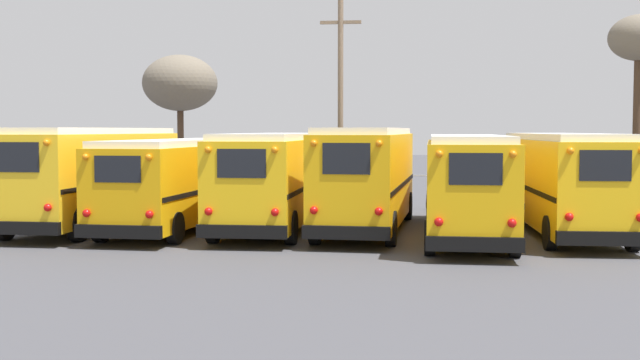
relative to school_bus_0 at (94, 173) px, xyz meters
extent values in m
plane|color=#424247|center=(7.71, 0.02, -1.81)|extent=(160.00, 160.00, 0.00)
cube|color=yellow|center=(0.00, 0.02, -0.06)|extent=(2.74, 10.15, 2.76)
cube|color=white|center=(0.00, 0.02, 1.42)|extent=(2.54, 9.74, 0.20)
cube|color=black|center=(-0.15, -5.06, -1.27)|extent=(2.51, 0.27, 0.36)
cube|color=black|center=(-0.15, -5.04, 0.70)|extent=(1.35, 0.07, 0.83)
sphere|color=red|center=(0.77, -5.10, -0.69)|extent=(0.22, 0.22, 0.22)
sphere|color=orange|center=(0.77, -5.10, 1.10)|extent=(0.18, 0.18, 0.18)
cube|color=black|center=(-1.24, 0.05, -0.27)|extent=(0.31, 9.88, 0.14)
cube|color=black|center=(1.24, -0.02, -0.27)|extent=(0.31, 9.88, 0.14)
cylinder|color=black|center=(-1.04, 3.79, -1.29)|extent=(0.31, 1.06, 1.05)
cylinder|color=black|center=(1.25, 3.73, -1.29)|extent=(0.31, 1.06, 1.05)
cylinder|color=black|center=(-1.25, -3.69, -1.29)|extent=(0.31, 1.06, 1.05)
cylinder|color=black|center=(1.04, -3.76, -1.29)|extent=(0.31, 1.06, 1.05)
cube|color=#E5A00C|center=(3.08, 0.06, -0.28)|extent=(2.96, 10.54, 2.42)
cube|color=white|center=(3.08, 0.06, 1.03)|extent=(2.74, 10.11, 0.20)
cube|color=black|center=(2.81, -5.19, -1.31)|extent=(2.47, 0.33, 0.36)
cube|color=black|center=(2.81, -5.16, 0.39)|extent=(1.33, 0.10, 0.73)
sphere|color=red|center=(1.90, -5.15, -0.82)|extent=(0.22, 0.22, 0.22)
sphere|color=orange|center=(1.90, -5.15, 0.71)|extent=(0.18, 0.18, 0.18)
sphere|color=red|center=(3.71, -5.24, -0.82)|extent=(0.22, 0.22, 0.22)
sphere|color=orange|center=(3.71, -5.24, 0.71)|extent=(0.18, 0.18, 0.18)
cube|color=black|center=(1.87, 0.13, -0.46)|extent=(0.56, 10.21, 0.14)
cube|color=black|center=(4.30, 0.00, -0.46)|extent=(0.56, 10.21, 0.14)
cylinder|color=black|center=(2.16, 4.03, -1.35)|extent=(0.33, 0.94, 0.93)
cylinder|color=black|center=(4.41, 3.91, -1.35)|extent=(0.33, 0.94, 0.93)
cylinder|color=black|center=(1.75, -3.79, -1.35)|extent=(0.33, 0.94, 0.93)
cylinder|color=black|center=(4.00, -3.91, -1.35)|extent=(0.33, 0.94, 0.93)
cube|color=yellow|center=(6.16, 0.27, -0.17)|extent=(2.43, 10.31, 2.60)
cube|color=white|center=(6.16, 0.27, 1.23)|extent=(2.24, 9.90, 0.20)
cube|color=black|center=(6.16, -4.92, -1.29)|extent=(2.48, 0.20, 0.36)
cube|color=black|center=(6.16, -4.90, 0.55)|extent=(1.34, 0.03, 0.78)
sphere|color=red|center=(5.25, -4.93, -0.75)|extent=(0.22, 0.22, 0.22)
sphere|color=orange|center=(5.25, -4.93, 0.91)|extent=(0.18, 0.18, 0.18)
sphere|color=red|center=(7.07, -4.93, -0.75)|extent=(0.22, 0.22, 0.22)
sphere|color=orange|center=(7.07, -4.93, 0.91)|extent=(0.18, 0.18, 0.18)
cube|color=black|center=(4.94, 0.27, -0.36)|extent=(0.03, 10.10, 0.14)
cube|color=black|center=(7.39, 0.27, -0.36)|extent=(0.03, 10.10, 0.14)
cylinder|color=black|center=(5.03, 4.13, -1.32)|extent=(0.28, 0.98, 0.98)
cylinder|color=black|center=(7.30, 4.13, -1.32)|extent=(0.28, 0.98, 0.98)
cylinder|color=black|center=(5.03, -3.58, -1.32)|extent=(0.28, 0.98, 0.98)
cylinder|color=black|center=(7.30, -3.58, -1.32)|extent=(0.28, 0.98, 0.98)
cube|color=#EAAA0F|center=(9.25, -0.13, -0.08)|extent=(2.84, 9.56, 2.77)
cube|color=white|center=(9.25, -0.13, 1.41)|extent=(2.64, 9.17, 0.20)
cube|color=black|center=(8.98, -4.88, -1.28)|extent=(2.37, 0.33, 0.36)
cube|color=black|center=(8.98, -4.85, 0.69)|extent=(1.27, 0.10, 0.83)
sphere|color=red|center=(8.11, -4.84, -0.70)|extent=(0.22, 0.22, 0.22)
sphere|color=orange|center=(8.11, -4.84, 1.09)|extent=(0.18, 0.18, 0.18)
sphere|color=red|center=(9.84, -4.94, -0.70)|extent=(0.22, 0.22, 0.22)
sphere|color=orange|center=(9.84, -4.94, 1.09)|extent=(0.18, 0.18, 0.18)
cube|color=black|center=(8.08, -0.06, -0.28)|extent=(0.55, 9.24, 0.14)
cube|color=black|center=(10.41, -0.19, -0.28)|extent=(0.55, 9.24, 0.14)
cylinder|color=black|center=(8.36, 3.35, -1.31)|extent=(0.34, 1.02, 1.00)
cylinder|color=black|center=(10.52, 3.23, -1.31)|extent=(0.34, 1.02, 1.00)
cylinder|color=black|center=(7.98, -3.48, -1.31)|extent=(0.34, 1.02, 1.00)
cylinder|color=black|center=(10.13, -3.60, -1.31)|extent=(0.34, 1.02, 1.00)
cube|color=#EAAA0F|center=(12.33, -1.13, -0.20)|extent=(2.50, 10.59, 2.57)
cube|color=white|center=(12.33, -1.13, 1.19)|extent=(2.30, 10.16, 0.20)
cube|color=black|center=(12.24, -6.45, -1.31)|extent=(2.36, 0.24, 0.36)
cube|color=black|center=(12.24, -6.42, 0.51)|extent=(1.27, 0.05, 0.77)
sphere|color=red|center=(11.37, -6.44, -0.78)|extent=(0.22, 0.22, 0.22)
sphere|color=orange|center=(11.37, -6.44, 0.87)|extent=(0.18, 0.18, 0.18)
sphere|color=red|center=(13.10, -6.47, -0.78)|extent=(0.22, 0.22, 0.22)
sphere|color=orange|center=(13.10, -6.47, 0.87)|extent=(0.18, 0.18, 0.18)
cube|color=black|center=(11.16, -1.11, -0.39)|extent=(0.21, 10.34, 0.14)
cube|color=black|center=(13.50, -1.16, -0.39)|extent=(0.21, 10.34, 0.14)
cylinder|color=black|center=(11.32, 2.86, -1.35)|extent=(0.30, 0.93, 0.92)
cylinder|color=black|center=(13.47, 2.82, -1.35)|extent=(0.30, 0.93, 0.92)
cylinder|color=black|center=(11.18, -5.09, -1.35)|extent=(0.30, 0.93, 0.92)
cylinder|color=black|center=(13.33, -5.13, -1.35)|extent=(0.30, 0.93, 0.92)
cube|color=yellow|center=(15.41, 0.21, -0.17)|extent=(2.62, 10.57, 2.62)
cube|color=white|center=(15.41, 0.21, 1.24)|extent=(2.42, 10.14, 0.20)
cube|color=black|center=(15.55, -5.08, -1.30)|extent=(2.38, 0.26, 0.36)
cube|color=black|center=(15.55, -5.06, 0.55)|extent=(1.28, 0.06, 0.78)
sphere|color=red|center=(14.68, -5.12, -0.76)|extent=(0.22, 0.22, 0.22)
sphere|color=orange|center=(14.68, -5.12, 0.92)|extent=(0.18, 0.18, 0.18)
sphere|color=red|center=(16.43, -5.07, -0.76)|extent=(0.22, 0.22, 0.22)
cube|color=black|center=(14.23, 0.18, -0.37)|extent=(0.30, 10.29, 0.14)
cube|color=black|center=(16.59, 0.24, -0.37)|extent=(0.30, 10.29, 0.14)
cylinder|color=black|center=(14.22, 4.13, -1.34)|extent=(0.31, 0.95, 0.95)
cylinder|color=black|center=(16.39, 4.19, -1.34)|extent=(0.31, 0.95, 0.95)
cylinder|color=black|center=(14.43, -3.77, -1.34)|extent=(0.31, 0.95, 0.95)
cylinder|color=black|center=(16.60, -3.71, -1.34)|extent=(0.31, 0.95, 0.95)
cylinder|color=#75604C|center=(7.49, 9.18, 2.70)|extent=(0.24, 0.24, 9.03)
cube|color=#75604C|center=(7.49, 9.18, 6.13)|extent=(1.80, 0.14, 0.14)
cylinder|color=#473323|center=(-1.70, 15.64, 0.52)|extent=(0.34, 0.34, 4.66)
ellipsoid|color=#6B6051|center=(-1.70, 15.64, 3.94)|extent=(3.97, 3.97, 2.98)
cylinder|color=#473323|center=(20.28, 10.09, 1.43)|extent=(0.41, 0.41, 6.48)
ellipsoid|color=#6B6051|center=(20.28, 10.09, 5.40)|extent=(2.64, 2.64, 1.98)
cylinder|color=#939399|center=(-4.00, 6.92, -1.11)|extent=(0.06, 0.06, 1.40)
cylinder|color=#939399|center=(-1.40, 6.92, -1.11)|extent=(0.06, 0.06, 1.40)
cylinder|color=#939399|center=(1.20, 6.92, -1.11)|extent=(0.06, 0.06, 1.40)
cylinder|color=#939399|center=(3.80, 6.92, -1.11)|extent=(0.06, 0.06, 1.40)
cylinder|color=#939399|center=(6.40, 6.92, -1.11)|extent=(0.06, 0.06, 1.40)
cylinder|color=#939399|center=(9.01, 6.92, -1.11)|extent=(0.06, 0.06, 1.40)
cylinder|color=#939399|center=(11.61, 6.92, -1.11)|extent=(0.06, 0.06, 1.40)
cylinder|color=#939399|center=(14.21, 6.92, -1.11)|extent=(0.06, 0.06, 1.40)
cylinder|color=#939399|center=(16.81, 6.92, -1.11)|extent=(0.06, 0.06, 1.40)
cylinder|color=#939399|center=(19.41, 6.92, -1.11)|extent=(0.06, 0.06, 1.40)
cylinder|color=#939399|center=(7.71, 6.92, -0.41)|extent=(23.41, 0.04, 0.04)
camera|label=1|loc=(10.83, -25.93, 1.44)|focal=45.00mm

